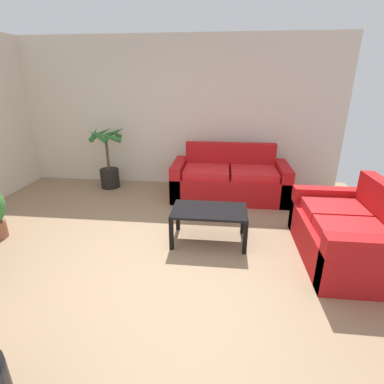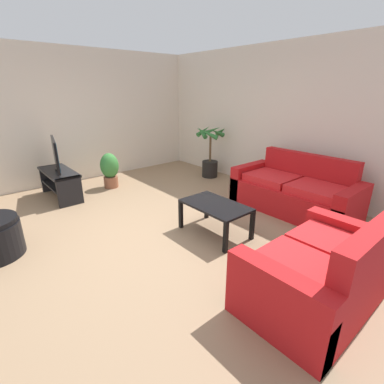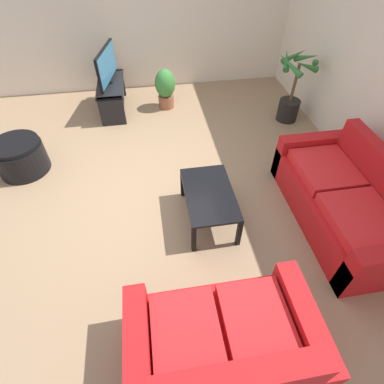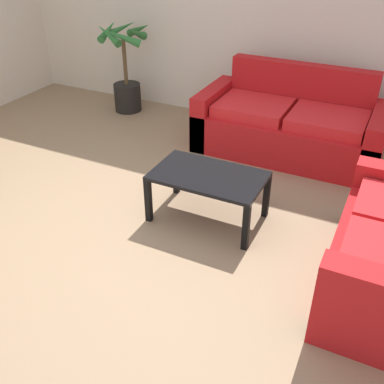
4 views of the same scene
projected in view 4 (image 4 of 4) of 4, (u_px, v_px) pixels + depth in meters
name	position (u px, v px, depth m)	size (l,w,h in m)	color
ground_plane	(92.00, 242.00, 3.62)	(6.60, 6.60, 0.00)	#937556
wall_back	(235.00, 6.00, 5.18)	(6.00, 0.06, 2.70)	beige
couch_main	(290.00, 127.00, 4.83)	(1.95, 0.90, 0.90)	red
coffee_table	(208.00, 181.00, 3.71)	(0.93, 0.56, 0.44)	black
potted_palm	(126.00, 74.00, 5.77)	(0.66, 0.75, 1.16)	black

